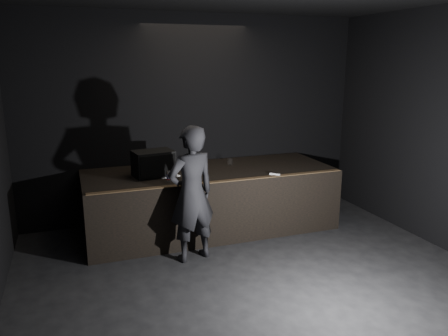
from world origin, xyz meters
name	(u,v)px	position (x,y,z in m)	size (l,w,h in m)	color
ground	(287,315)	(0.00, 0.00, 0.00)	(7.00, 7.00, 0.00)	black
room_walls	(294,134)	(0.00, 0.00, 2.02)	(6.10, 7.10, 3.52)	black
stage_riser	(210,199)	(0.00, 2.73, 0.50)	(4.00, 1.50, 1.00)	black
riser_lip	(225,181)	(0.00, 2.02, 1.01)	(3.92, 0.10, 0.01)	brown
stage_monitor	(154,163)	(-0.92, 2.67, 1.20)	(0.64, 0.51, 0.39)	black
cable	(172,164)	(-0.48, 3.32, 1.01)	(0.02, 0.02, 0.85)	black
laptop	(167,172)	(-0.73, 2.64, 1.05)	(0.35, 0.33, 0.21)	silver
beer_can	(169,177)	(-0.79, 2.25, 1.08)	(0.07, 0.07, 0.17)	silver
plastic_cup	(230,162)	(0.44, 2.96, 1.05)	(0.09, 0.09, 0.11)	white
wii_remote	(275,174)	(0.84, 2.08, 1.02)	(0.04, 0.16, 0.03)	white
person	(192,194)	(-0.59, 1.73, 0.95)	(0.69, 0.45, 1.90)	black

